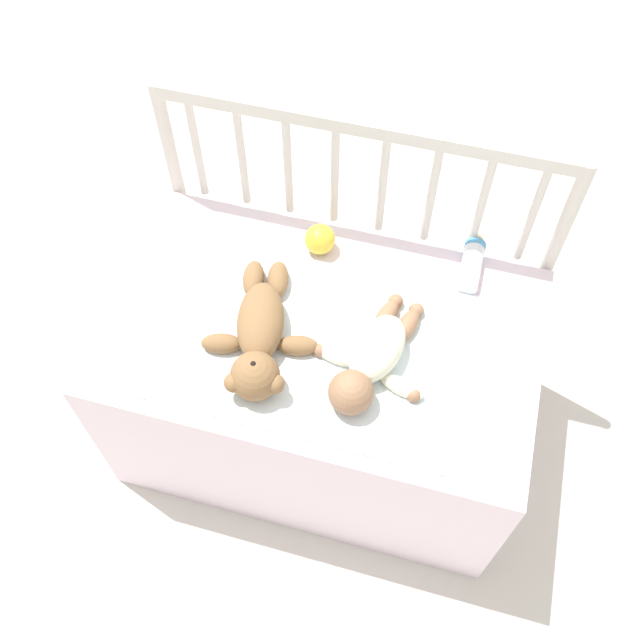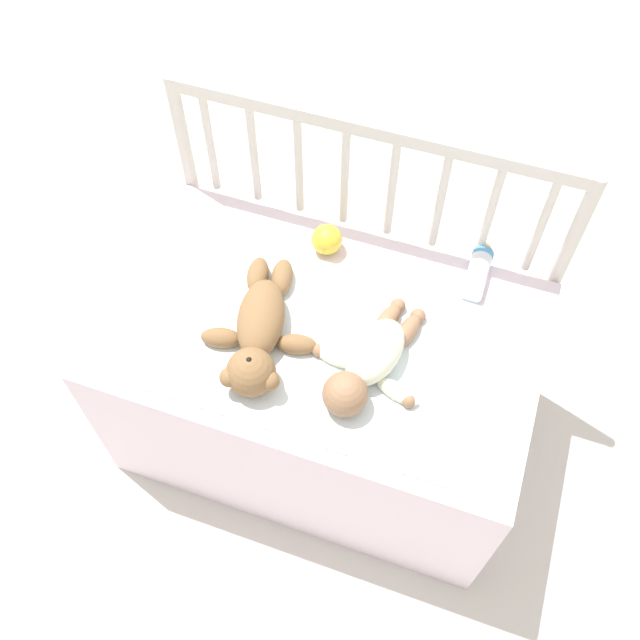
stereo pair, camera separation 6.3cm
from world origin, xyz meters
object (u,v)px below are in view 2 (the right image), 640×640
object	(u,v)px
baby	(370,361)
baby_bottle	(478,270)
teddy_bear	(259,332)
toy_ball	(327,239)

from	to	relation	value
baby	baby_bottle	world-z (taller)	baby
teddy_bear	toy_ball	xyz separation A→B (m)	(0.06, 0.33, -0.01)
teddy_bear	baby	xyz separation A→B (m)	(0.27, 0.01, -0.00)
baby	baby_bottle	bearing A→B (deg)	63.15
teddy_bear	baby_bottle	distance (m)	0.58
baby_bottle	teddy_bear	bearing A→B (deg)	-140.47
teddy_bear	toy_ball	world-z (taller)	teddy_bear
toy_ball	baby_bottle	distance (m)	0.39
baby	baby_bottle	size ratio (longest dim) A/B	2.05
teddy_bear	baby_bottle	xyz separation A→B (m)	(0.45, 0.37, -0.02)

